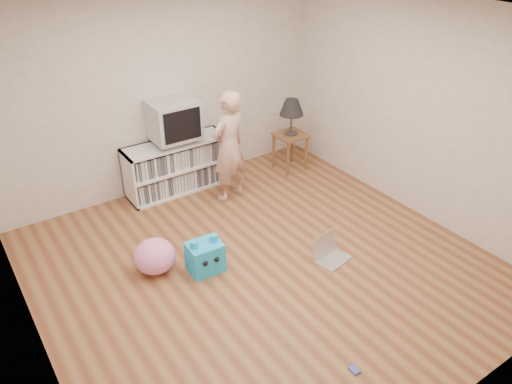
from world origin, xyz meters
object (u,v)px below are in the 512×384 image
object	(u,v)px
plush_blue	(205,257)
media_unit	(177,166)
plush_pink	(155,256)
side_table	(290,143)
dvd_deck	(175,140)
person	(229,147)
crt_tv	(173,119)
table_lamp	(292,108)
laptop	(329,252)

from	to	relation	value
plush_blue	media_unit	bearing A→B (deg)	75.66
plush_pink	plush_blue	bearing A→B (deg)	-33.50
side_table	dvd_deck	bearing A→B (deg)	167.18
plush_blue	plush_pink	xyz separation A→B (m)	(-0.44, 0.29, 0.01)
person	plush_pink	bearing A→B (deg)	15.97
media_unit	crt_tv	size ratio (longest dim) A/B	2.33
media_unit	person	size ratio (longest dim) A/B	0.95
crt_tv	plush_pink	world-z (taller)	crt_tv
person	plush_blue	distance (m)	1.65
crt_tv	table_lamp	distance (m)	1.67
table_lamp	media_unit	bearing A→B (deg)	166.66
dvd_deck	side_table	size ratio (longest dim) A/B	0.82
crt_tv	person	bearing A→B (deg)	-51.23
dvd_deck	laptop	bearing A→B (deg)	-74.07
side_table	person	world-z (taller)	person
dvd_deck	side_table	bearing A→B (deg)	-12.82
dvd_deck	table_lamp	bearing A→B (deg)	-12.82
plush_blue	plush_pink	bearing A→B (deg)	149.81
side_table	plush_blue	distance (m)	2.59
table_lamp	plush_blue	distance (m)	2.69
laptop	media_unit	bearing A→B (deg)	94.38
plush_blue	dvd_deck	bearing A→B (deg)	75.51
media_unit	crt_tv	distance (m)	0.67
media_unit	crt_tv	world-z (taller)	crt_tv
dvd_deck	person	world-z (taller)	person
side_table	plush_pink	size ratio (longest dim) A/B	1.26
person	laptop	world-z (taller)	person
table_lamp	plush_blue	bearing A→B (deg)	-147.86
person	side_table	bearing A→B (deg)	175.84
person	laptop	distance (m)	1.87
laptop	plush_blue	size ratio (longest dim) A/B	1.04
person	plush_blue	world-z (taller)	person
media_unit	laptop	xyz separation A→B (m)	(0.66, -2.34, -0.28)
dvd_deck	plush_pink	distance (m)	1.85
media_unit	plush_blue	size ratio (longest dim) A/B	3.41
dvd_deck	table_lamp	xyz separation A→B (m)	(1.63, -0.37, 0.21)
laptop	person	bearing A→B (deg)	85.01
side_table	plush_pink	world-z (taller)	side_table
dvd_deck	crt_tv	size ratio (longest dim) A/B	0.75
dvd_deck	plush_blue	size ratio (longest dim) A/B	1.10
media_unit	person	xyz separation A→B (m)	(0.47, -0.60, 0.39)
dvd_deck	table_lamp	size ratio (longest dim) A/B	0.87
crt_tv	table_lamp	world-z (taller)	crt_tv
media_unit	plush_blue	bearing A→B (deg)	-107.65
person	plush_pink	distance (m)	1.79
laptop	plush_blue	xyz separation A→B (m)	(-1.22, 0.58, 0.10)
dvd_deck	laptop	distance (m)	2.51
plush_pink	table_lamp	bearing A→B (deg)	22.37
table_lamp	person	size ratio (longest dim) A/B	0.35
person	plush_blue	bearing A→B (deg)	33.88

